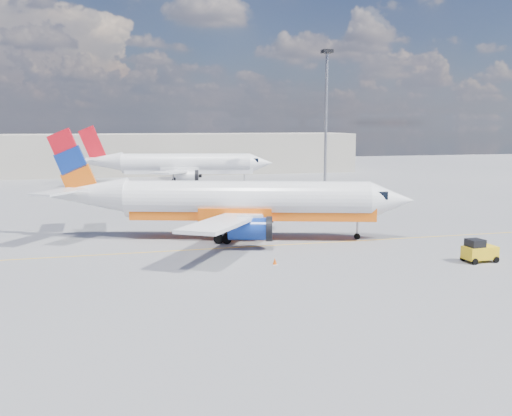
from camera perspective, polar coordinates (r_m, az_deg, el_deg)
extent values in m
plane|color=slate|center=(44.37, -1.57, -4.80)|extent=(240.00, 240.00, 0.00)
cube|color=yellow|center=(47.22, -2.38, -3.98)|extent=(70.00, 0.15, 0.01)
cube|color=beige|center=(118.17, -7.28, 5.43)|extent=(70.00, 14.00, 8.00)
cylinder|color=white|center=(50.32, -0.90, 0.86)|extent=(21.49, 9.35, 3.31)
cone|color=white|center=(51.19, 13.41, 0.75)|extent=(4.69, 4.30, 3.31)
cone|color=white|center=(53.00, -16.34, 1.27)|extent=(7.44, 4.98, 3.15)
cube|color=black|center=(50.87, 11.93, 1.37)|extent=(2.23, 2.62, 0.68)
cube|color=orange|center=(50.46, -0.34, -0.41)|extent=(21.32, 8.79, 1.17)
cube|color=white|center=(57.29, -1.96, 0.90)|extent=(3.67, 11.83, 0.78)
cube|color=white|center=(43.85, -3.32, -1.46)|extent=(8.66, 11.65, 0.78)
cylinder|color=navy|center=(54.89, -0.12, -0.40)|extent=(3.89, 2.78, 1.85)
cylinder|color=navy|center=(46.26, -0.60, -2.08)|extent=(3.89, 2.78, 1.85)
cylinder|color=black|center=(54.85, 1.51, -0.41)|extent=(1.06, 2.10, 2.05)
cylinder|color=black|center=(46.20, 1.33, -2.10)|extent=(1.06, 2.10, 2.05)
cube|color=orange|center=(53.22, -17.97, 4.45)|extent=(4.47, 1.60, 6.08)
cube|color=white|center=(56.34, -16.76, 2.31)|extent=(2.25, 4.92, 0.18)
cube|color=white|center=(50.53, -19.07, 1.53)|extent=(4.54, 5.23, 0.18)
cylinder|color=gray|center=(51.06, 10.10, -1.77)|extent=(0.22, 0.22, 2.05)
cylinder|color=black|center=(51.24, 10.07, -2.81)|extent=(0.59, 0.38, 0.55)
cylinder|color=black|center=(53.26, -2.84, -2.07)|extent=(0.95, 0.61, 0.88)
cylinder|color=black|center=(48.69, -3.34, -3.08)|extent=(0.95, 0.61, 0.88)
cylinder|color=white|center=(96.55, -6.98, 4.46)|extent=(21.53, 7.86, 3.30)
cone|color=white|center=(96.22, 0.53, 4.51)|extent=(4.50, 4.06, 3.30)
cone|color=white|center=(98.80, -15.16, 4.52)|extent=(7.31, 4.53, 3.13)
cube|color=black|center=(96.14, -0.28, 4.82)|extent=(2.09, 2.54, 0.68)
cube|color=white|center=(96.59, -6.69, 3.80)|extent=(21.41, 7.29, 1.16)
cube|color=white|center=(103.49, -7.44, 4.24)|extent=(3.39, 11.71, 0.78)
cube|color=white|center=(90.03, -8.29, 3.59)|extent=(7.98, 11.79, 0.78)
cylinder|color=white|center=(100.98, -6.47, 3.62)|extent=(3.81, 2.56, 1.84)
cylinder|color=white|center=(92.32, -6.91, 3.16)|extent=(3.81, 2.56, 1.84)
cylinder|color=black|center=(100.86, -5.59, 3.63)|extent=(0.92, 2.09, 2.04)
cylinder|color=black|center=(92.19, -5.95, 3.17)|extent=(0.92, 2.09, 2.04)
cube|color=red|center=(99.00, -16.05, 6.20)|extent=(4.50, 1.27, 6.05)
cube|color=white|center=(102.11, -15.57, 4.98)|extent=(2.58, 5.03, 0.17)
cube|color=white|center=(96.11, -16.44, 4.74)|extent=(4.30, 5.26, 0.17)
cylinder|color=gray|center=(96.34, -1.20, 3.15)|extent=(0.21, 0.21, 2.04)
cylinder|color=black|center=(96.43, -1.20, 2.60)|extent=(0.58, 0.35, 0.54)
cylinder|color=black|center=(99.30, -7.95, 2.78)|extent=(0.93, 0.55, 0.87)
cylinder|color=black|center=(94.70, -8.25, 2.50)|extent=(0.93, 0.55, 0.87)
cylinder|color=black|center=(45.49, 20.01, -4.68)|extent=(0.48, 0.22, 0.47)
cylinder|color=black|center=(44.50, 21.05, -5.02)|extent=(0.48, 0.22, 0.47)
cylinder|color=black|center=(46.66, 21.83, -4.46)|extent=(0.48, 0.22, 0.47)
cylinder|color=black|center=(45.69, 22.88, -4.78)|extent=(0.48, 0.22, 0.47)
cube|color=yellow|center=(45.48, 21.48, -4.16)|extent=(2.52, 1.47, 0.94)
cube|color=black|center=(45.03, 21.07, -3.28)|extent=(1.20, 1.20, 0.56)
cube|color=white|center=(41.62, 1.89, -5.67)|extent=(0.37, 0.37, 0.04)
cone|color=#E15009|center=(41.56, 1.89, -5.32)|extent=(0.32, 0.32, 0.49)
cylinder|color=gray|center=(89.10, 7.01, 8.50)|extent=(0.45, 0.45, 20.58)
cube|color=black|center=(89.74, 7.13, 15.28)|extent=(1.54, 1.54, 0.51)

